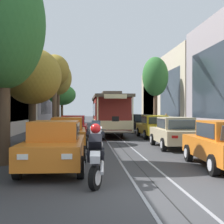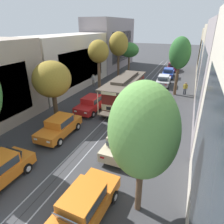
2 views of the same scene
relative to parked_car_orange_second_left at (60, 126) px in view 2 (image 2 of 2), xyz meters
The scene contains 21 objects.
ground_plane 10.06m from the parked_car_orange_second_left, 74.01° to the left, with size 160.00×160.00×0.00m, color #38383A.
trolley_track_rails 12.74m from the parked_car_orange_second_left, 77.45° to the left, with size 1.14×55.68×0.01m.
building_facade_left 16.18m from the parked_car_orange_second_left, 116.62° to the left, with size 5.30×47.38×9.56m.
parked_car_orange_second_left is the anchor object (origin of this frame).
parked_car_red_mid_left 5.44m from the parked_car_orange_second_left, 89.18° to the left, with size 2.04×4.38×1.58m.
parked_car_orange_near_right 8.18m from the parked_car_orange_second_left, 46.48° to the right, with size 2.13×4.42×1.58m.
parked_car_beige_second_right 5.50m from the parked_car_orange_second_left, ahead, with size 2.05×4.38×1.58m.
parked_car_yellow_mid_right 8.16m from the parked_car_orange_second_left, 45.58° to the left, with size 2.05×4.38×1.58m.
parked_car_black_fourth_right 12.83m from the parked_car_orange_second_left, 64.05° to the left, with size 2.12×4.41×1.58m.
parked_car_silver_fifth_right 18.76m from the parked_car_orange_second_left, 72.61° to the left, with size 2.12×4.41×1.58m.
parked_car_blue_sixth_right 24.06m from the parked_car_orange_second_left, 76.57° to the left, with size 2.13×4.42×1.58m.
parked_car_maroon_far_right 29.70m from the parked_car_orange_second_left, 78.92° to the left, with size 2.14×4.42×1.58m.
street_tree_kerb_left_second 4.50m from the parked_car_orange_second_left, 131.32° to the left, with size 3.37×3.50×5.55m.
street_tree_kerb_left_mid 12.32m from the parked_car_orange_second_left, 98.95° to the left, with size 2.57×2.79×6.73m.
street_tree_kerb_left_fourth 20.43m from the parked_car_orange_second_left, 96.47° to the left, with size 3.06×3.35×7.42m.
street_tree_kerb_left_far 26.11m from the parked_car_orange_second_left, 95.06° to the left, with size 3.65×2.96×5.34m.
street_tree_kerb_right_near 9.69m from the parked_car_orange_second_left, 30.07° to the right, with size 2.99×2.61×6.52m.
street_tree_kerb_right_second 16.79m from the parked_car_orange_second_left, 61.88° to the left, with size 2.54×2.14×7.16m.
cable_car_trolley 8.96m from the parked_car_orange_second_left, 71.95° to the left, with size 2.60×9.14×3.28m.
pedestrian_on_left_pavement 14.52m from the parked_car_orange_second_left, 106.04° to the left, with size 0.55×0.24×1.73m.
pedestrian_on_right_pavement 17.23m from the parked_car_orange_second_left, 59.11° to the left, with size 0.55×0.36×1.62m.
Camera 2 is at (6.53, -2.15, 8.39)m, focal length 31.73 mm.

